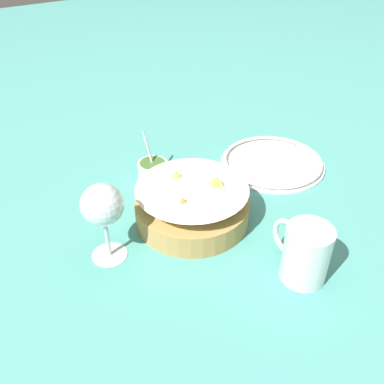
{
  "coord_description": "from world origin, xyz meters",
  "views": [
    {
      "loc": [
        -0.52,
        0.36,
        0.52
      ],
      "look_at": [
        0.02,
        0.02,
        0.06
      ],
      "focal_mm": 40.0,
      "sensor_mm": 36.0,
      "label": 1
    }
  ],
  "objects_px": {
    "side_plate": "(272,162)",
    "food_basket": "(193,205)",
    "sauce_cup": "(153,169)",
    "wine_glass": "(102,207)",
    "beer_mug": "(305,255)"
  },
  "relations": [
    {
      "from": "sauce_cup",
      "to": "food_basket",
      "type": "bearing_deg",
      "value": 177.89
    },
    {
      "from": "wine_glass",
      "to": "beer_mug",
      "type": "height_order",
      "value": "wine_glass"
    },
    {
      "from": "food_basket",
      "to": "sauce_cup",
      "type": "relative_size",
      "value": 2.15
    },
    {
      "from": "side_plate",
      "to": "food_basket",
      "type": "bearing_deg",
      "value": 104.35
    },
    {
      "from": "food_basket",
      "to": "side_plate",
      "type": "xyz_separation_m",
      "value": [
        0.07,
        -0.26,
        -0.03
      ]
    },
    {
      "from": "sauce_cup",
      "to": "beer_mug",
      "type": "distance_m",
      "value": 0.39
    },
    {
      "from": "sauce_cup",
      "to": "wine_glass",
      "type": "xyz_separation_m",
      "value": [
        -0.17,
        0.18,
        0.08
      ]
    },
    {
      "from": "sauce_cup",
      "to": "side_plate",
      "type": "bearing_deg",
      "value": -111.87
    },
    {
      "from": "sauce_cup",
      "to": "wine_glass",
      "type": "bearing_deg",
      "value": 133.86
    },
    {
      "from": "food_basket",
      "to": "beer_mug",
      "type": "distance_m",
      "value": 0.23
    },
    {
      "from": "food_basket",
      "to": "wine_glass",
      "type": "bearing_deg",
      "value": 91.29
    },
    {
      "from": "beer_mug",
      "to": "side_plate",
      "type": "relative_size",
      "value": 0.48
    },
    {
      "from": "wine_glass",
      "to": "food_basket",
      "type": "bearing_deg",
      "value": -88.71
    },
    {
      "from": "food_basket",
      "to": "side_plate",
      "type": "relative_size",
      "value": 0.91
    },
    {
      "from": "food_basket",
      "to": "beer_mug",
      "type": "xyz_separation_m",
      "value": [
        -0.22,
        -0.07,
        0.01
      ]
    }
  ]
}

